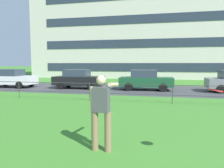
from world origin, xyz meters
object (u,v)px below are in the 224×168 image
at_px(frisbee, 215,90).
at_px(apartment_building_background, 150,27).
at_px(car_dark_green_center, 146,80).
at_px(car_white_left, 11,78).
at_px(person_thrower, 101,110).
at_px(car_black_right, 78,79).

height_order(frisbee, apartment_building_background, apartment_building_background).
distance_m(car_dark_green_center, apartment_building_background, 20.66).
bearing_deg(car_dark_green_center, car_white_left, -177.25).
distance_m(person_thrower, car_dark_green_center, 11.84).
bearing_deg(car_black_right, person_thrower, -66.27).
bearing_deg(frisbee, apartment_building_background, 95.07).
distance_m(car_black_right, apartment_building_background, 21.24).
distance_m(frisbee, car_white_left, 17.73).
bearing_deg(car_black_right, car_white_left, -175.52).
distance_m(car_white_left, car_dark_green_center, 11.28).
height_order(frisbee, car_black_right, frisbee).
height_order(person_thrower, frisbee, person_thrower).
height_order(frisbee, car_white_left, frisbee).
xyz_separation_m(person_thrower, car_white_left, (-11.04, 11.29, -0.17)).
distance_m(frisbee, car_dark_green_center, 12.39).
relative_size(car_black_right, apartment_building_background, 0.12).
relative_size(person_thrower, car_black_right, 0.43).
height_order(person_thrower, car_dark_green_center, person_thrower).
height_order(car_white_left, apartment_building_background, apartment_building_background).
bearing_deg(car_white_left, person_thrower, -45.65).
bearing_deg(car_dark_green_center, apartment_building_background, 92.14).
relative_size(car_white_left, apartment_building_background, 0.12).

